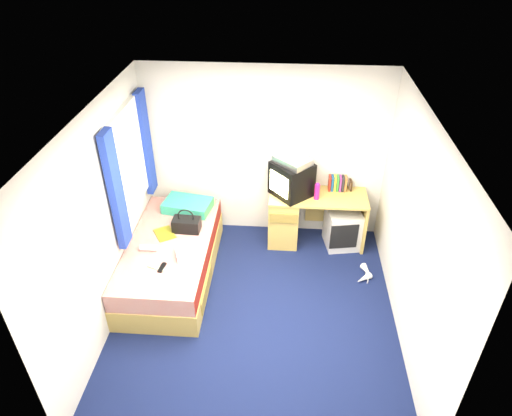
# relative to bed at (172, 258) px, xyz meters

# --- Properties ---
(ground) EXTENTS (3.40, 3.40, 0.00)m
(ground) POSITION_rel_bed_xyz_m (1.10, -0.58, -0.27)
(ground) COLOR #0C1438
(ground) RESTS_ON ground
(room_shell) EXTENTS (3.40, 3.40, 3.40)m
(room_shell) POSITION_rel_bed_xyz_m (1.10, -0.58, 1.18)
(room_shell) COLOR white
(room_shell) RESTS_ON ground
(bed) EXTENTS (1.01, 2.00, 0.54)m
(bed) POSITION_rel_bed_xyz_m (0.00, 0.00, 0.00)
(bed) COLOR tan
(bed) RESTS_ON ground
(pillow) EXTENTS (0.67, 0.49, 0.13)m
(pillow) POSITION_rel_bed_xyz_m (0.09, 0.70, 0.34)
(pillow) COLOR teal
(pillow) RESTS_ON bed
(desk) EXTENTS (1.30, 0.55, 0.75)m
(desk) POSITION_rel_bed_xyz_m (1.55, 0.86, 0.14)
(desk) COLOR tan
(desk) RESTS_ON ground
(storage_cube) EXTENTS (0.51, 0.51, 0.55)m
(storage_cube) POSITION_rel_bed_xyz_m (2.19, 0.80, 0.01)
(storage_cube) COLOR silver
(storage_cube) RESTS_ON ground
(crt_tv) EXTENTS (0.63, 0.63, 0.46)m
(crt_tv) POSITION_rel_bed_xyz_m (1.46, 0.86, 0.71)
(crt_tv) COLOR black
(crt_tv) RESTS_ON desk
(vcr) EXTENTS (0.54, 0.53, 0.08)m
(vcr) POSITION_rel_bed_xyz_m (1.47, 0.86, 0.99)
(vcr) COLOR silver
(vcr) RESTS_ON crt_tv
(book_row) EXTENTS (0.24, 0.13, 0.20)m
(book_row) POSITION_rel_bed_xyz_m (2.08, 1.02, 0.58)
(book_row) COLOR maroon
(book_row) RESTS_ON desk
(picture_frame) EXTENTS (0.03, 0.12, 0.14)m
(picture_frame) POSITION_rel_bed_xyz_m (2.26, 1.04, 0.55)
(picture_frame) COLOR black
(picture_frame) RESTS_ON desk
(pink_water_bottle) EXTENTS (0.09, 0.09, 0.21)m
(pink_water_bottle) POSITION_rel_bed_xyz_m (1.80, 0.77, 0.59)
(pink_water_bottle) COLOR #C51B79
(pink_water_bottle) RESTS_ON desk
(aerosol_can) EXTENTS (0.05, 0.05, 0.16)m
(aerosol_can) POSITION_rel_bed_xyz_m (1.67, 0.86, 0.56)
(aerosol_can) COLOR silver
(aerosol_can) RESTS_ON desk
(handbag) EXTENTS (0.35, 0.21, 0.32)m
(handbag) POSITION_rel_bed_xyz_m (0.17, 0.24, 0.37)
(handbag) COLOR black
(handbag) RESTS_ON bed
(towel) EXTENTS (0.33, 0.30, 0.09)m
(towel) POSITION_rel_bed_xyz_m (0.29, -0.26, 0.32)
(towel) COLOR white
(towel) RESTS_ON bed
(magazine) EXTENTS (0.33, 0.35, 0.01)m
(magazine) POSITION_rel_bed_xyz_m (-0.09, 0.13, 0.28)
(magazine) COLOR yellow
(magazine) RESTS_ON bed
(water_bottle) EXTENTS (0.20, 0.07, 0.07)m
(water_bottle) POSITION_rel_bed_xyz_m (-0.20, -0.19, 0.31)
(water_bottle) COLOR silver
(water_bottle) RESTS_ON bed
(colour_swatch_fan) EXTENTS (0.23, 0.13, 0.01)m
(colour_swatch_fan) POSITION_rel_bed_xyz_m (-0.02, -0.50, 0.28)
(colour_swatch_fan) COLOR orange
(colour_swatch_fan) RESTS_ON bed
(remote_control) EXTENTS (0.07, 0.16, 0.02)m
(remote_control) POSITION_rel_bed_xyz_m (0.03, -0.50, 0.28)
(remote_control) COLOR black
(remote_control) RESTS_ON bed
(window_assembly) EXTENTS (0.11, 1.42, 1.40)m
(window_assembly) POSITION_rel_bed_xyz_m (-0.45, 0.32, 1.15)
(window_assembly) COLOR silver
(window_assembly) RESTS_ON room_shell
(white_heels) EXTENTS (0.26, 0.37, 0.09)m
(white_heels) POSITION_rel_bed_xyz_m (2.45, 0.12, -0.23)
(white_heels) COLOR white
(white_heels) RESTS_ON ground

